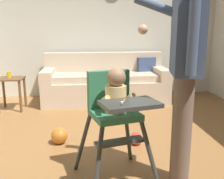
% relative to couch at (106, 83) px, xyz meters
% --- Properties ---
extents(ground, '(6.12, 7.33, 0.10)m').
position_rel_couch_xyz_m(ground, '(-0.05, -2.38, -0.38)').
color(ground, olive).
extents(wall_far, '(5.32, 0.06, 2.57)m').
position_rel_couch_xyz_m(wall_far, '(-0.05, 0.52, 0.96)').
color(wall_far, silver).
rests_on(wall_far, ground).
extents(couch, '(2.20, 0.86, 0.86)m').
position_rel_couch_xyz_m(couch, '(0.00, 0.00, 0.00)').
color(couch, beige).
rests_on(couch, ground).
extents(high_chair, '(0.73, 0.82, 0.98)m').
position_rel_couch_xyz_m(high_chair, '(-0.15, -2.60, 0.34)').
color(high_chair, '#343735').
rests_on(high_chair, ground).
extents(adult_standing, '(0.51, 0.57, 1.75)m').
position_rel_couch_xyz_m(adult_standing, '(0.37, -2.72, 0.66)').
color(adult_standing, '#755F53').
rests_on(adult_standing, ground).
extents(toy_ball, '(0.14, 0.14, 0.14)m').
position_rel_couch_xyz_m(toy_ball, '(0.18, -1.93, -0.26)').
color(toy_ball, '#D13D33').
rests_on(toy_ball, ground).
extents(toy_ball_second, '(0.18, 0.18, 0.18)m').
position_rel_couch_xyz_m(toy_ball_second, '(-0.68, -1.80, -0.24)').
color(toy_ball_second, orange).
rests_on(toy_ball_second, ground).
extents(side_table, '(0.40, 0.40, 0.52)m').
position_rel_couch_xyz_m(side_table, '(-1.55, -0.39, 0.05)').
color(side_table, brown).
rests_on(side_table, ground).
extents(sippy_cup, '(0.07, 0.07, 0.10)m').
position_rel_couch_xyz_m(sippy_cup, '(-1.57, -0.39, 0.24)').
color(sippy_cup, gold).
rests_on(sippy_cup, side_table).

